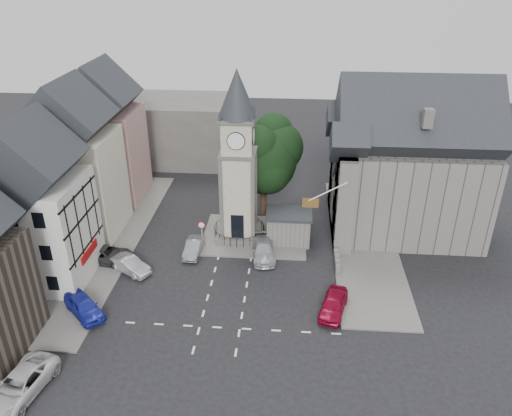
# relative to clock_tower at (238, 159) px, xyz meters

# --- Properties ---
(ground) EXTENTS (120.00, 120.00, 0.00)m
(ground) POSITION_rel_clock_tower_xyz_m (0.00, -7.99, -8.12)
(ground) COLOR black
(ground) RESTS_ON ground
(pavement_west) EXTENTS (6.00, 30.00, 0.14)m
(pavement_west) POSITION_rel_clock_tower_xyz_m (-12.50, -1.99, -8.05)
(pavement_west) COLOR #595651
(pavement_west) RESTS_ON ground
(pavement_east) EXTENTS (6.00, 26.00, 0.14)m
(pavement_east) POSITION_rel_clock_tower_xyz_m (12.00, 0.01, -8.05)
(pavement_east) COLOR #595651
(pavement_east) RESTS_ON ground
(central_island) EXTENTS (10.00, 8.00, 0.16)m
(central_island) POSITION_rel_clock_tower_xyz_m (1.50, 0.01, -8.04)
(central_island) COLOR #595651
(central_island) RESTS_ON ground
(road_markings) EXTENTS (20.00, 8.00, 0.01)m
(road_markings) POSITION_rel_clock_tower_xyz_m (0.00, -13.49, -8.12)
(road_markings) COLOR silver
(road_markings) RESTS_ON ground
(clock_tower) EXTENTS (4.86, 4.86, 16.25)m
(clock_tower) POSITION_rel_clock_tower_xyz_m (0.00, 0.00, 0.00)
(clock_tower) COLOR #4C4944
(clock_tower) RESTS_ON ground
(stone_shelter) EXTENTS (4.30, 3.30, 3.08)m
(stone_shelter) POSITION_rel_clock_tower_xyz_m (4.80, -0.49, -6.57)
(stone_shelter) COLOR slate
(stone_shelter) RESTS_ON ground
(town_tree) EXTENTS (7.20, 7.20, 10.80)m
(town_tree) POSITION_rel_clock_tower_xyz_m (2.00, 5.01, -1.15)
(town_tree) COLOR black
(town_tree) RESTS_ON ground
(warning_sign_post) EXTENTS (0.70, 0.19, 2.85)m
(warning_sign_post) POSITION_rel_clock_tower_xyz_m (-3.20, -2.56, -6.09)
(warning_sign_post) COLOR black
(warning_sign_post) RESTS_ON ground
(terrace_pink) EXTENTS (8.10, 7.60, 12.80)m
(terrace_pink) POSITION_rel_clock_tower_xyz_m (-15.50, 8.01, -1.54)
(terrace_pink) COLOR tan
(terrace_pink) RESTS_ON ground
(terrace_cream) EXTENTS (8.10, 7.60, 12.80)m
(terrace_cream) POSITION_rel_clock_tower_xyz_m (-15.50, 0.01, -1.54)
(terrace_cream) COLOR beige
(terrace_cream) RESTS_ON ground
(terrace_tudor) EXTENTS (8.10, 7.60, 12.00)m
(terrace_tudor) POSITION_rel_clock_tower_xyz_m (-15.50, -7.99, -1.93)
(terrace_tudor) COLOR silver
(terrace_tudor) RESTS_ON ground
(backdrop_west) EXTENTS (20.00, 10.00, 8.00)m
(backdrop_west) POSITION_rel_clock_tower_xyz_m (-12.00, 20.01, -4.12)
(backdrop_west) COLOR #4C4944
(backdrop_west) RESTS_ON ground
(east_building) EXTENTS (14.40, 11.40, 12.60)m
(east_building) POSITION_rel_clock_tower_xyz_m (15.59, 3.01, -1.86)
(east_building) COLOR slate
(east_building) RESTS_ON ground
(east_boundary_wall) EXTENTS (0.40, 16.00, 0.90)m
(east_boundary_wall) POSITION_rel_clock_tower_xyz_m (9.20, 2.01, -7.67)
(east_boundary_wall) COLOR slate
(east_boundary_wall) RESTS_ON ground
(flagpole) EXTENTS (3.68, 0.10, 2.74)m
(flagpole) POSITION_rel_clock_tower_xyz_m (8.00, -3.99, -1.12)
(flagpole) COLOR white
(flagpole) RESTS_ON ground
(car_west_blue) EXTENTS (4.41, 4.32, 1.50)m
(car_west_blue) POSITION_rel_clock_tower_xyz_m (-10.55, -12.80, -7.37)
(car_west_blue) COLOR #1C259D
(car_west_blue) RESTS_ON ground
(car_west_silver) EXTENTS (4.28, 3.33, 1.36)m
(car_west_silver) POSITION_rel_clock_tower_xyz_m (-8.86, -6.85, -7.44)
(car_west_silver) COLOR #9D9FA4
(car_west_silver) RESTS_ON ground
(car_west_grey) EXTENTS (5.52, 3.16, 1.45)m
(car_west_grey) POSITION_rel_clock_tower_xyz_m (-11.50, -5.46, -7.40)
(car_west_grey) COLOR #343436
(car_west_grey) RESTS_ON ground
(car_island_silver) EXTENTS (1.46, 3.91, 1.28)m
(car_island_silver) POSITION_rel_clock_tower_xyz_m (-3.86, -3.49, -7.48)
(car_island_silver) COLOR gray
(car_island_silver) RESTS_ON ground
(car_island_east) EXTENTS (2.66, 5.07, 1.40)m
(car_island_east) POSITION_rel_clock_tower_xyz_m (2.57, -3.49, -7.42)
(car_island_east) COLOR #B2B6BB
(car_island_east) RESTS_ON ground
(car_east_red) EXTENTS (2.80, 4.67, 1.49)m
(car_east_red) POSITION_rel_clock_tower_xyz_m (8.50, -10.99, -7.38)
(car_east_red) COLOR maroon
(car_east_red) RESTS_ON ground
(van_sw_white) EXTENTS (3.50, 5.80, 1.51)m
(van_sw_white) POSITION_rel_clock_tower_xyz_m (-11.54, -20.66, -7.37)
(van_sw_white) COLOR silver
(van_sw_white) RESTS_ON ground
(pedestrian) EXTENTS (0.82, 0.74, 1.87)m
(pedestrian) POSITION_rel_clock_tower_xyz_m (11.50, -0.17, -7.18)
(pedestrian) COLOR #B1A292
(pedestrian) RESTS_ON ground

